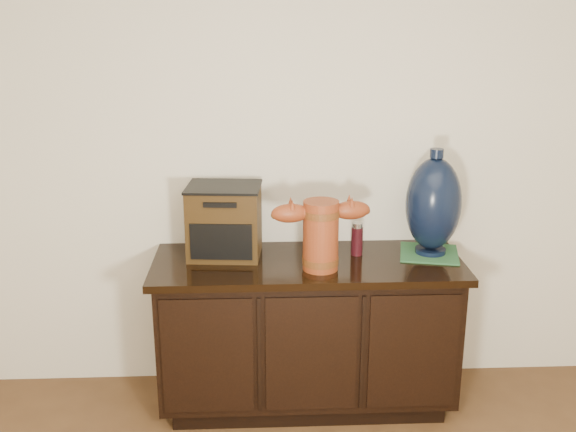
{
  "coord_description": "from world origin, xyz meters",
  "views": [
    {
      "loc": [
        -0.23,
        -0.73,
        1.9
      ],
      "look_at": [
        -0.1,
        2.18,
        0.99
      ],
      "focal_mm": 42.0,
      "sensor_mm": 36.0,
      "label": 1
    }
  ],
  "objects_px": {
    "lamp_base": "(433,204)",
    "spray_can": "(357,239)",
    "sideboard": "(307,331)",
    "tv_radio": "(225,221)",
    "terracotta_vessel": "(321,231)"
  },
  "relations": [
    {
      "from": "sideboard",
      "to": "spray_can",
      "type": "xyz_separation_m",
      "value": [
        0.24,
        0.07,
        0.45
      ]
    },
    {
      "from": "sideboard",
      "to": "spray_can",
      "type": "bearing_deg",
      "value": 16.51
    },
    {
      "from": "tv_radio",
      "to": "spray_can",
      "type": "bearing_deg",
      "value": 2.77
    },
    {
      "from": "terracotta_vessel",
      "to": "lamp_base",
      "type": "xyz_separation_m",
      "value": [
        0.55,
        0.17,
        0.07
      ]
    },
    {
      "from": "sideboard",
      "to": "spray_can",
      "type": "distance_m",
      "value": 0.51
    },
    {
      "from": "spray_can",
      "to": "sideboard",
      "type": "bearing_deg",
      "value": -163.49
    },
    {
      "from": "sideboard",
      "to": "tv_radio",
      "type": "height_order",
      "value": "tv_radio"
    },
    {
      "from": "sideboard",
      "to": "spray_can",
      "type": "height_order",
      "value": "spray_can"
    },
    {
      "from": "tv_radio",
      "to": "spray_can",
      "type": "xyz_separation_m",
      "value": [
        0.63,
        -0.02,
        -0.09
      ]
    },
    {
      "from": "lamp_base",
      "to": "spray_can",
      "type": "bearing_deg",
      "value": 178.61
    },
    {
      "from": "sideboard",
      "to": "lamp_base",
      "type": "height_order",
      "value": "lamp_base"
    },
    {
      "from": "lamp_base",
      "to": "spray_can",
      "type": "xyz_separation_m",
      "value": [
        -0.36,
        0.01,
        -0.17
      ]
    },
    {
      "from": "sideboard",
      "to": "terracotta_vessel",
      "type": "relative_size",
      "value": 3.2
    },
    {
      "from": "sideboard",
      "to": "lamp_base",
      "type": "bearing_deg",
      "value": 6.0
    },
    {
      "from": "tv_radio",
      "to": "lamp_base",
      "type": "xyz_separation_m",
      "value": [
        0.99,
        -0.03,
        0.08
      ]
    }
  ]
}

